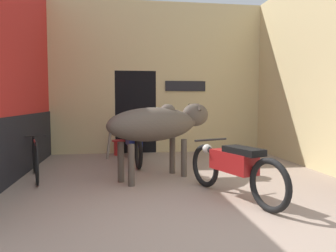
# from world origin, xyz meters

# --- Properties ---
(ground_plane) EXTENTS (30.00, 30.00, 0.00)m
(ground_plane) POSITION_xyz_m (0.00, 0.00, 0.00)
(ground_plane) COLOR gray
(wall_left_shopfront) EXTENTS (0.25, 5.39, 3.97)m
(wall_left_shopfront) POSITION_xyz_m (-2.88, 2.68, 1.92)
(wall_left_shopfront) COLOR red
(wall_left_shopfront) RESTS_ON ground_plane
(wall_back_with_doorway) EXTENTS (5.60, 0.93, 3.97)m
(wall_back_with_doorway) POSITION_xyz_m (-0.18, 5.61, 1.72)
(wall_back_with_doorway) COLOR #D1BC84
(wall_back_with_doorway) RESTS_ON ground_plane
(wall_right_with_door) EXTENTS (0.22, 5.39, 3.97)m
(wall_right_with_door) POSITION_xyz_m (2.89, 2.65, 1.96)
(wall_right_with_door) COLOR #D1BC84
(wall_right_with_door) RESTS_ON ground_plane
(cow) EXTENTS (2.13, 1.49, 1.35)m
(cow) POSITION_xyz_m (-0.32, 2.44, 0.96)
(cow) COLOR #4C4238
(cow) RESTS_ON ground_plane
(motorcycle_near) EXTENTS (0.85, 1.97, 0.79)m
(motorcycle_near) POSITION_xyz_m (0.56, 1.09, 0.45)
(motorcycle_near) COLOR black
(motorcycle_near) RESTS_ON ground_plane
(motorcycle_far) EXTENTS (0.58, 2.07, 0.80)m
(motorcycle_far) POSITION_xyz_m (-0.72, 3.96, 0.46)
(motorcycle_far) COLOR black
(motorcycle_far) RESTS_ON ground_plane
(bicycle) EXTENTS (0.60, 1.74, 0.73)m
(bicycle) POSITION_xyz_m (-2.50, 2.72, 0.37)
(bicycle) COLOR black
(bicycle) RESTS_ON ground_plane
(shopkeeper_seated) EXTENTS (0.41, 0.34, 1.12)m
(shopkeeper_seated) POSITION_xyz_m (-0.65, 4.85, 0.58)
(shopkeeper_seated) COLOR brown
(shopkeeper_seated) RESTS_ON ground_plane
(plastic_stool) EXTENTS (0.34, 0.34, 0.39)m
(plastic_stool) POSITION_xyz_m (-1.06, 5.08, 0.21)
(plastic_stool) COLOR red
(plastic_stool) RESTS_ON ground_plane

